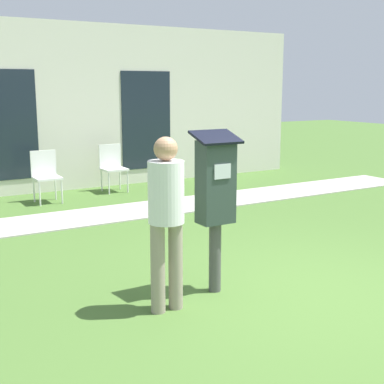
{
  "coord_description": "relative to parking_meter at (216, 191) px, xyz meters",
  "views": [
    {
      "loc": [
        -3.43,
        -3.68,
        2.01
      ],
      "look_at": [
        -0.99,
        0.46,
        1.05
      ],
      "focal_mm": 50.0,
      "sensor_mm": 36.0,
      "label": 1
    }
  ],
  "objects": [
    {
      "name": "ground_plane",
      "position": [
        0.68,
        -0.55,
        -1.02
      ],
      "size": [
        40.0,
        40.0,
        0.0
      ],
      "primitive_type": "plane",
      "color": "#476B2D"
    },
    {
      "name": "sidewalk",
      "position": [
        0.68,
        3.53,
        -1.01
      ],
      "size": [
        12.0,
        1.1,
        0.02
      ],
      "color": "#B7B2A8",
      "rests_on": "ground"
    },
    {
      "name": "building_facade",
      "position": [
        0.68,
        5.98,
        0.58
      ],
      "size": [
        10.0,
        0.26,
        3.2
      ],
      "color": "silver",
      "rests_on": "ground"
    },
    {
      "name": "parking_meter",
      "position": [
        0.0,
        0.0,
        0.0
      ],
      "size": [
        0.44,
        0.31,
        1.59
      ],
      "color": "#4C4C4C",
      "rests_on": "ground"
    },
    {
      "name": "person_standing",
      "position": [
        -0.63,
        -0.17,
        -0.09
      ],
      "size": [
        0.32,
        0.32,
        1.58
      ],
      "rotation": [
        0.0,
        0.0,
        0.2
      ],
      "color": "gray",
      "rests_on": "ground"
    },
    {
      "name": "outdoor_chair_left",
      "position": [
        -0.29,
        5.0,
        -0.49
      ],
      "size": [
        0.44,
        0.44,
        0.9
      ],
      "rotation": [
        0.0,
        0.0,
        0.42
      ],
      "color": "white",
      "rests_on": "ground"
    },
    {
      "name": "outdoor_chair_middle",
      "position": [
        1.09,
        5.33,
        -0.49
      ],
      "size": [
        0.44,
        0.44,
        0.9
      ],
      "rotation": [
        0.0,
        0.0,
        0.21
      ],
      "color": "white",
      "rests_on": "ground"
    }
  ]
}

